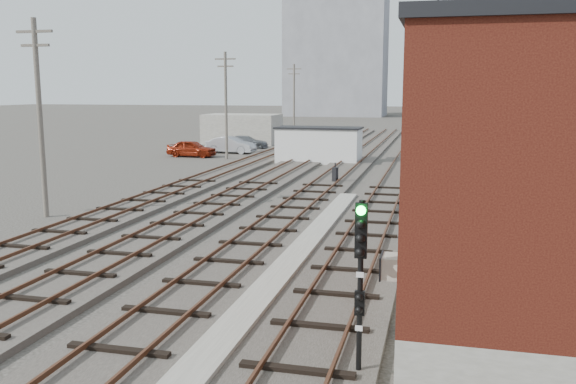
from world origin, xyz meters
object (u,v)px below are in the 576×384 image
(switch_stand, at_px, (335,175))
(site_trailer, at_px, (319,145))
(car_grey, at_px, (246,142))
(car_silver, at_px, (231,145))
(car_red, at_px, (192,148))
(signal_mast, at_px, (360,279))

(switch_stand, distance_m, site_trailer, 11.70)
(switch_stand, height_order, car_grey, switch_stand)
(switch_stand, distance_m, car_grey, 25.00)
(switch_stand, bearing_deg, car_silver, 149.99)
(switch_stand, xyz_separation_m, car_grey, (-12.69, 21.54, 0.04))
(site_trailer, bearing_deg, car_silver, 151.93)
(car_silver, bearing_deg, switch_stand, -138.25)
(car_silver, bearing_deg, car_grey, 5.22)
(switch_stand, xyz_separation_m, site_trailer, (-3.23, 11.22, 0.86))
(switch_stand, height_order, site_trailer, site_trailer)
(car_silver, bearing_deg, car_red, 153.48)
(signal_mast, relative_size, car_silver, 0.80)
(signal_mast, height_order, car_red, signal_mast)
(signal_mast, xyz_separation_m, car_grey, (-17.47, 47.13, -1.50))
(car_red, distance_m, car_silver, 4.51)
(signal_mast, bearing_deg, car_silver, 112.41)
(car_grey, bearing_deg, switch_stand, -161.51)
(car_red, bearing_deg, switch_stand, -127.47)
(signal_mast, xyz_separation_m, car_red, (-19.73, 38.35, -1.39))
(site_trailer, relative_size, car_red, 1.60)
(car_red, bearing_deg, car_silver, -28.03)
(car_grey, bearing_deg, site_trailer, -149.53)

